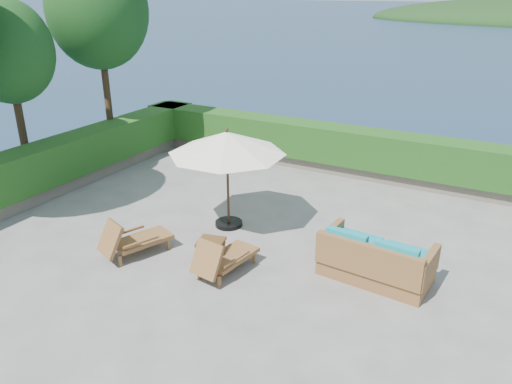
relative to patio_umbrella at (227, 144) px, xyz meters
The scene contains 14 objects.
ground 2.29m from the patio_umbrella, 62.67° to the right, with size 12.00×12.00×0.00m, color gray.
foundation 3.69m from the patio_umbrella, 62.67° to the right, with size 12.00×12.00×3.00m, color #585246.
ocean 5.08m from the patio_umbrella, 62.67° to the right, with size 600.00×600.00×0.00m, color #162947.
planter_wall_far 4.87m from the patio_umbrella, 82.86° to the left, with size 12.00×0.60×0.36m, color gray.
planter_wall_left 5.44m from the patio_umbrella, 167.75° to the right, with size 0.60×12.00×0.36m, color gray.
hedge_far 4.67m from the patio_umbrella, 82.86° to the left, with size 12.40×0.90×1.00m, color #184413.
hedge_left 5.26m from the patio_umbrella, 167.75° to the right, with size 0.90×12.40×1.00m, color #184413.
tree_mid 6.08m from the patio_umbrella, behind, with size 2.20×2.20×4.83m.
tree_far 6.33m from the patio_umbrella, 158.81° to the left, with size 2.80×2.80×6.03m.
patio_umbrella is the anchor object (origin of this frame).
lounge_left 2.79m from the patio_umbrella, 115.45° to the right, with size 1.07×1.55×0.83m.
lounge_right 2.59m from the patio_umbrella, 61.37° to the right, with size 0.76×1.47×0.81m.
side_table 2.29m from the patio_umbrella, 69.66° to the right, with size 0.59×0.59×0.52m.
wicker_loveseat 3.90m from the patio_umbrella, 10.31° to the right, with size 2.08×1.19×0.98m.
Camera 1 is at (4.86, -7.54, 5.03)m, focal length 35.00 mm.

